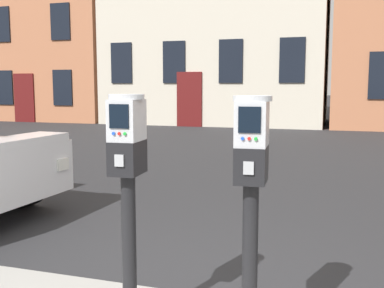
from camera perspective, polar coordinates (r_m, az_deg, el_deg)
The scene contains 3 objects.
parking_meter_near_kerb at distance 2.82m, azimuth -8.01°, elevation -2.50°, with size 0.23×0.26×1.37m.
parking_meter_twin_adjacent at distance 2.59m, azimuth 7.37°, elevation -3.43°, with size 0.23×0.26×1.36m.
townhouse_grey_stucco at distance 24.34m, azimuth -18.70°, elevation 16.01°, with size 8.91×5.29×10.87m.
Camera 1 is at (1.04, -2.66, 1.55)m, focal length 42.94 mm.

